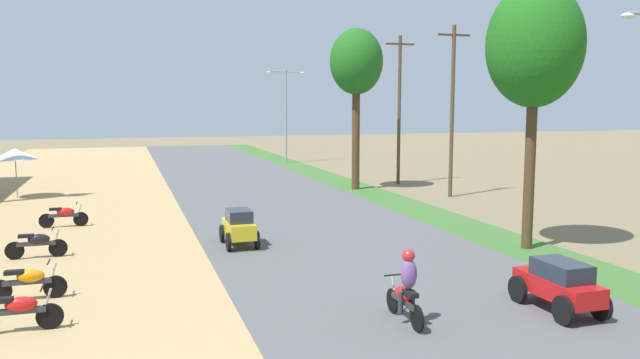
# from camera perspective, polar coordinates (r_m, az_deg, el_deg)

# --- Properties ---
(parked_motorbike_second) EXTENTS (1.80, 0.54, 0.94)m
(parked_motorbike_second) POSITION_cam_1_polar(r_m,az_deg,el_deg) (14.65, -25.94, -10.68)
(parked_motorbike_second) COLOR black
(parked_motorbike_second) RESTS_ON dirt_shoulder
(parked_motorbike_third) EXTENTS (1.80, 0.54, 0.94)m
(parked_motorbike_third) POSITION_cam_1_polar(r_m,az_deg,el_deg) (16.84, -25.20, -8.39)
(parked_motorbike_third) COLOR black
(parked_motorbike_third) RESTS_ON dirt_shoulder
(parked_motorbike_fourth) EXTENTS (1.80, 0.54, 0.94)m
(parked_motorbike_fourth) POSITION_cam_1_polar(r_m,az_deg,el_deg) (21.18, -24.54, -5.29)
(parked_motorbike_fourth) COLOR black
(parked_motorbike_fourth) RESTS_ON dirt_shoulder
(parked_motorbike_fifth) EXTENTS (1.80, 0.54, 0.94)m
(parked_motorbike_fifth) POSITION_cam_1_polar(r_m,az_deg,el_deg) (26.05, -22.43, -2.99)
(parked_motorbike_fifth) COLOR black
(parked_motorbike_fifth) RESTS_ON dirt_shoulder
(vendor_umbrella) EXTENTS (2.20, 2.20, 2.52)m
(vendor_umbrella) POSITION_cam_1_polar(r_m,az_deg,el_deg) (34.89, -26.22, 2.12)
(vendor_umbrella) COLOR #99999E
(vendor_umbrella) RESTS_ON dirt_shoulder
(median_tree_second) EXTENTS (3.08, 3.08, 8.61)m
(median_tree_second) POSITION_cam_1_polar(r_m,az_deg,el_deg) (21.37, 19.11, 11.41)
(median_tree_second) COLOR #4C351E
(median_tree_second) RESTS_ON median_strip
(median_tree_third) EXTENTS (2.93, 2.93, 8.88)m
(median_tree_third) POSITION_cam_1_polar(r_m,az_deg,el_deg) (34.68, 3.36, 10.54)
(median_tree_third) COLOR #4C351E
(median_tree_third) RESTS_ON median_strip
(streetlamp_mid) EXTENTS (3.16, 0.20, 7.49)m
(streetlamp_mid) POSITION_cam_1_polar(r_m,az_deg,el_deg) (50.81, -3.16, 6.48)
(streetlamp_mid) COLOR gray
(streetlamp_mid) RESTS_ON median_strip
(utility_pole_near) EXTENTS (1.80, 0.20, 8.82)m
(utility_pole_near) POSITION_cam_1_polar(r_m,az_deg,el_deg) (37.52, 7.29, 6.57)
(utility_pole_near) COLOR brown
(utility_pole_near) RESTS_ON ground
(utility_pole_far) EXTENTS (1.80, 0.20, 8.79)m
(utility_pole_far) POSITION_cam_1_polar(r_m,az_deg,el_deg) (32.78, 12.05, 6.40)
(utility_pole_far) COLOR brown
(utility_pole_far) RESTS_ON ground
(car_sedan_red) EXTENTS (1.10, 2.26, 1.19)m
(car_sedan_red) POSITION_cam_1_polar(r_m,az_deg,el_deg) (15.39, 21.08, -8.88)
(car_sedan_red) COLOR red
(car_sedan_red) RESTS_ON road_strip
(car_hatchback_yellow) EXTENTS (1.04, 2.00, 1.23)m
(car_hatchback_yellow) POSITION_cam_1_polar(r_m,az_deg,el_deg) (21.02, -7.46, -4.26)
(car_hatchback_yellow) COLOR gold
(car_hatchback_yellow) RESTS_ON road_strip
(motorbike_ahead_second) EXTENTS (0.54, 1.80, 1.66)m
(motorbike_ahead_second) POSITION_cam_1_polar(r_m,az_deg,el_deg) (13.75, 7.90, -9.85)
(motorbike_ahead_second) COLOR black
(motorbike_ahead_second) RESTS_ON road_strip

